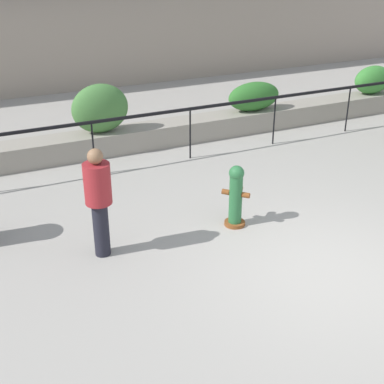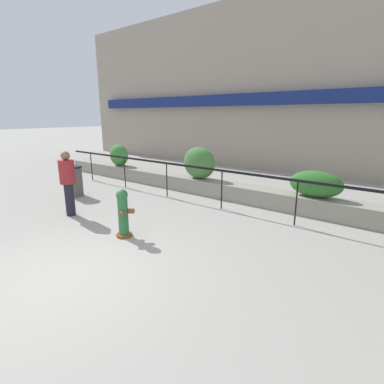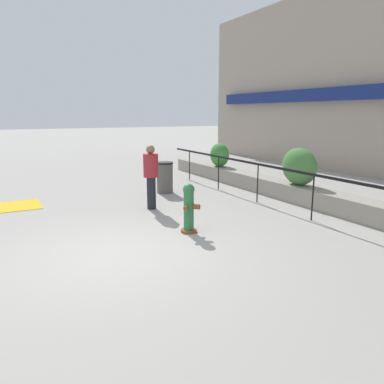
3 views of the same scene
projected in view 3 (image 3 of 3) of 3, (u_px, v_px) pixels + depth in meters
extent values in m
plane|color=#9E9991|center=(114.00, 255.00, 6.86)|extent=(120.00, 120.00, 0.00)
cube|color=gray|center=(344.00, 205.00, 9.56)|extent=(18.00, 0.70, 0.50)
cube|color=black|center=(314.00, 175.00, 8.87)|extent=(15.00, 0.05, 0.06)
cylinder|color=black|center=(189.00, 165.00, 14.55)|extent=(0.04, 0.04, 1.15)
cylinder|color=black|center=(219.00, 173.00, 12.69)|extent=(0.04, 0.04, 1.15)
cylinder|color=black|center=(258.00, 183.00, 10.84)|extent=(0.04, 0.04, 1.15)
cylinder|color=black|center=(313.00, 197.00, 8.99)|extent=(0.04, 0.04, 1.15)
ellipsoid|color=#387F33|center=(219.00, 155.00, 14.60)|extent=(0.98, 0.62, 0.91)
ellipsoid|color=#427538|center=(299.00, 167.00, 10.82)|extent=(1.26, 0.64, 1.08)
cylinder|color=brown|center=(189.00, 231.00, 8.20)|extent=(0.50, 0.50, 0.06)
cylinder|color=#286638|center=(189.00, 211.00, 8.10)|extent=(0.31, 0.31, 0.85)
sphere|color=#286638|center=(189.00, 189.00, 8.01)|extent=(0.25, 0.25, 0.25)
cylinder|color=brown|center=(197.00, 207.00, 8.03)|extent=(0.18, 0.18, 0.11)
cylinder|color=brown|center=(186.00, 208.00, 7.92)|extent=(0.15, 0.15, 0.09)
cylinder|color=brown|center=(191.00, 204.00, 8.24)|extent=(0.15, 0.15, 0.09)
cylinder|color=black|center=(151.00, 193.00, 10.11)|extent=(0.30, 0.30, 0.88)
cylinder|color=maroon|center=(151.00, 165.00, 9.96)|extent=(0.50, 0.50, 0.62)
sphere|color=#8C6647|center=(150.00, 149.00, 9.87)|extent=(0.23, 0.23, 0.23)
cube|color=gold|center=(15.00, 206.00, 10.47)|extent=(1.32, 1.32, 0.01)
cylinder|color=#56514C|center=(165.00, 178.00, 12.16)|extent=(0.52, 0.52, 0.95)
cylinder|color=black|center=(165.00, 163.00, 12.05)|extent=(0.55, 0.55, 0.06)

